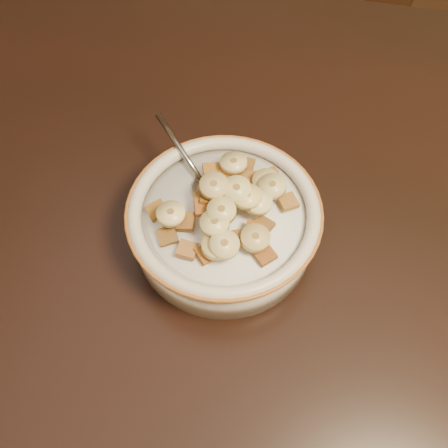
% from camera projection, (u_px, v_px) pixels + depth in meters
% --- Properties ---
extents(floor, '(4.00, 4.50, 0.10)m').
position_uv_depth(floor, '(199.00, 368.00, 1.32)').
color(floor, '#422816').
rests_on(floor, ground).
extents(table, '(1.44, 0.96, 0.04)m').
position_uv_depth(table, '(174.00, 199.00, 0.65)').
color(table, black).
rests_on(table, floor).
extents(chair, '(0.52, 0.52, 0.94)m').
position_uv_depth(chair, '(329.00, 21.00, 1.26)').
color(chair, '#311B0D').
rests_on(chair, floor).
extents(cereal_bowl, '(0.21, 0.21, 0.05)m').
position_uv_depth(cereal_bowl, '(224.00, 226.00, 0.58)').
color(cereal_bowl, beige).
rests_on(cereal_bowl, table).
extents(milk, '(0.17, 0.17, 0.00)m').
position_uv_depth(milk, '(224.00, 214.00, 0.56)').
color(milk, white).
rests_on(milk, cereal_bowl).
extents(spoon, '(0.06, 0.06, 0.01)m').
position_uv_depth(spoon, '(209.00, 191.00, 0.57)').
color(spoon, gray).
rests_on(spoon, cereal_bowl).
extents(cereal_square_0, '(0.03, 0.03, 0.01)m').
position_uv_depth(cereal_square_0, '(215.00, 202.00, 0.54)').
color(cereal_square_0, brown).
rests_on(cereal_square_0, milk).
extents(cereal_square_1, '(0.02, 0.02, 0.01)m').
position_uv_depth(cereal_square_1, '(209.00, 198.00, 0.54)').
color(cereal_square_1, brown).
rests_on(cereal_square_1, milk).
extents(cereal_square_2, '(0.03, 0.03, 0.01)m').
position_uv_depth(cereal_square_2, '(203.00, 199.00, 0.54)').
color(cereal_square_2, brown).
rests_on(cereal_square_2, milk).
extents(cereal_square_3, '(0.03, 0.03, 0.01)m').
position_uv_depth(cereal_square_3, '(212.00, 171.00, 0.58)').
color(cereal_square_3, '#97671C').
rests_on(cereal_square_3, milk).
extents(cereal_square_4, '(0.03, 0.03, 0.01)m').
position_uv_depth(cereal_square_4, '(263.00, 226.00, 0.54)').
color(cereal_square_4, brown).
rests_on(cereal_square_4, milk).
extents(cereal_square_5, '(0.03, 0.03, 0.01)m').
position_uv_depth(cereal_square_5, '(271.00, 177.00, 0.58)').
color(cereal_square_5, olive).
rests_on(cereal_square_5, milk).
extents(cereal_square_6, '(0.03, 0.03, 0.01)m').
position_uv_depth(cereal_square_6, '(288.00, 202.00, 0.56)').
color(cereal_square_6, brown).
rests_on(cereal_square_6, milk).
extents(cereal_square_7, '(0.03, 0.03, 0.01)m').
position_uv_depth(cereal_square_7, '(265.00, 255.00, 0.52)').
color(cereal_square_7, brown).
rests_on(cereal_square_7, milk).
extents(cereal_square_8, '(0.02, 0.02, 0.01)m').
position_uv_depth(cereal_square_8, '(187.00, 250.00, 0.52)').
color(cereal_square_8, '#9B6732').
rests_on(cereal_square_8, milk).
extents(cereal_square_9, '(0.03, 0.03, 0.01)m').
position_uv_depth(cereal_square_9, '(250.00, 180.00, 0.57)').
color(cereal_square_9, brown).
rests_on(cereal_square_9, milk).
extents(cereal_square_10, '(0.03, 0.03, 0.01)m').
position_uv_depth(cereal_square_10, '(257.00, 181.00, 0.57)').
color(cereal_square_10, brown).
rests_on(cereal_square_10, milk).
extents(cereal_square_11, '(0.03, 0.03, 0.01)m').
position_uv_depth(cereal_square_11, '(251.00, 199.00, 0.55)').
color(cereal_square_11, brown).
rests_on(cereal_square_11, milk).
extents(cereal_square_12, '(0.02, 0.02, 0.01)m').
position_uv_depth(cereal_square_12, '(207.00, 190.00, 0.56)').
color(cereal_square_12, brown).
rests_on(cereal_square_12, milk).
extents(cereal_square_13, '(0.02, 0.02, 0.01)m').
position_uv_depth(cereal_square_13, '(213.00, 183.00, 0.56)').
color(cereal_square_13, brown).
rests_on(cereal_square_13, milk).
extents(cereal_square_14, '(0.02, 0.02, 0.01)m').
position_uv_depth(cereal_square_14, '(186.00, 221.00, 0.54)').
color(cereal_square_14, '#945D2F').
rests_on(cereal_square_14, milk).
extents(cereal_square_15, '(0.02, 0.02, 0.01)m').
position_uv_depth(cereal_square_15, '(234.00, 173.00, 0.57)').
color(cereal_square_15, '#8A5B17').
rests_on(cereal_square_15, milk).
extents(cereal_square_16, '(0.03, 0.03, 0.01)m').
position_uv_depth(cereal_square_16, '(234.00, 239.00, 0.52)').
color(cereal_square_16, olive).
rests_on(cereal_square_16, milk).
extents(cereal_square_17, '(0.03, 0.03, 0.01)m').
position_uv_depth(cereal_square_17, '(167.00, 236.00, 0.54)').
color(cereal_square_17, brown).
rests_on(cereal_square_17, milk).
extents(cereal_square_18, '(0.02, 0.02, 0.01)m').
position_uv_depth(cereal_square_18, '(245.00, 165.00, 0.59)').
color(cereal_square_18, brown).
rests_on(cereal_square_18, milk).
extents(cereal_square_19, '(0.02, 0.02, 0.01)m').
position_uv_depth(cereal_square_19, '(268.00, 190.00, 0.57)').
color(cereal_square_19, brown).
rests_on(cereal_square_19, milk).
extents(cereal_square_20, '(0.03, 0.03, 0.01)m').
position_uv_depth(cereal_square_20, '(272.00, 181.00, 0.58)').
color(cereal_square_20, brown).
rests_on(cereal_square_20, milk).
extents(cereal_square_21, '(0.02, 0.02, 0.01)m').
position_uv_depth(cereal_square_21, '(241.00, 187.00, 0.55)').
color(cereal_square_21, brown).
rests_on(cereal_square_21, milk).
extents(cereal_square_22, '(0.03, 0.03, 0.01)m').
position_uv_depth(cereal_square_22, '(206.00, 253.00, 0.52)').
color(cereal_square_22, brown).
rests_on(cereal_square_22, milk).
extents(cereal_square_23, '(0.03, 0.03, 0.01)m').
position_uv_depth(cereal_square_23, '(230.00, 188.00, 0.55)').
color(cereal_square_23, brown).
rests_on(cereal_square_23, milk).
extents(cereal_square_24, '(0.03, 0.03, 0.01)m').
position_uv_depth(cereal_square_24, '(157.00, 210.00, 0.55)').
color(cereal_square_24, '#8F621F').
rests_on(cereal_square_24, milk).
extents(cereal_square_25, '(0.02, 0.02, 0.01)m').
position_uv_depth(cereal_square_25, '(254.00, 230.00, 0.53)').
color(cereal_square_25, brown).
rests_on(cereal_square_25, milk).
extents(cereal_square_26, '(0.02, 0.02, 0.01)m').
position_uv_depth(cereal_square_26, '(251.00, 238.00, 0.53)').
color(cereal_square_26, brown).
rests_on(cereal_square_26, milk).
extents(cereal_square_27, '(0.02, 0.02, 0.01)m').
position_uv_depth(cereal_square_27, '(226.00, 177.00, 0.57)').
color(cereal_square_27, brown).
rests_on(cereal_square_27, milk).
extents(cereal_square_28, '(0.03, 0.03, 0.01)m').
position_uv_depth(cereal_square_28, '(204.00, 207.00, 0.54)').
color(cereal_square_28, '#9D4F1B').
rests_on(cereal_square_28, milk).
extents(banana_slice_0, '(0.03, 0.03, 0.01)m').
position_uv_depth(banana_slice_0, '(258.00, 202.00, 0.54)').
color(banana_slice_0, beige).
rests_on(banana_slice_0, milk).
extents(banana_slice_1, '(0.04, 0.04, 0.01)m').
position_uv_depth(banana_slice_1, '(237.00, 190.00, 0.53)').
color(banana_slice_1, '#F6E993').
rests_on(banana_slice_1, milk).
extents(banana_slice_2, '(0.04, 0.04, 0.01)m').
position_uv_depth(banana_slice_2, '(272.00, 186.00, 0.55)').
color(banana_slice_2, '#CCC58A').
rests_on(banana_slice_2, milk).
extents(banana_slice_3, '(0.04, 0.04, 0.01)m').
position_uv_depth(banana_slice_3, '(222.00, 211.00, 0.52)').
color(banana_slice_3, '#D5C97F').
rests_on(banana_slice_3, milk).
extents(banana_slice_4, '(0.04, 0.04, 0.01)m').
position_uv_depth(banana_slice_4, '(215.00, 223.00, 0.52)').
color(banana_slice_4, '#CAC070').
rests_on(banana_slice_4, milk).
extents(banana_slice_5, '(0.04, 0.04, 0.01)m').
position_uv_depth(banana_slice_5, '(214.00, 186.00, 0.53)').
color(banana_slice_5, tan).
rests_on(banana_slice_5, milk).
extents(banana_slice_6, '(0.04, 0.04, 0.01)m').
position_uv_depth(banana_slice_6, '(266.00, 182.00, 0.56)').
color(banana_slice_6, '#E5CC7D').
rests_on(banana_slice_6, milk).
extents(banana_slice_7, '(0.04, 0.04, 0.01)m').
position_uv_depth(banana_slice_7, '(234.00, 163.00, 0.57)').
color(banana_slice_7, beige).
rests_on(banana_slice_7, milk).
extents(banana_slice_8, '(0.04, 0.04, 0.01)m').
position_uv_depth(banana_slice_8, '(224.00, 245.00, 0.51)').
color(banana_slice_8, '#D8BD80').
rests_on(banana_slice_8, milk).
extents(banana_slice_9, '(0.04, 0.04, 0.01)m').
position_uv_depth(banana_slice_9, '(216.00, 246.00, 0.51)').
color(banana_slice_9, '#EAC876').
rests_on(banana_slice_9, milk).
extents(banana_slice_10, '(0.04, 0.04, 0.01)m').
position_uv_depth(banana_slice_10, '(247.00, 197.00, 0.53)').
color(banana_slice_10, '#E7D371').
rests_on(banana_slice_10, milk).
extents(banana_slice_11, '(0.04, 0.04, 0.01)m').
position_uv_depth(banana_slice_11, '(171.00, 214.00, 0.53)').
color(banana_slice_11, '#F8E196').
rests_on(banana_slice_11, milk).
extents(banana_slice_12, '(0.04, 0.04, 0.01)m').
position_uv_depth(banana_slice_12, '(255.00, 238.00, 0.52)').
color(banana_slice_12, '#DDC072').
rests_on(banana_slice_12, milk).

